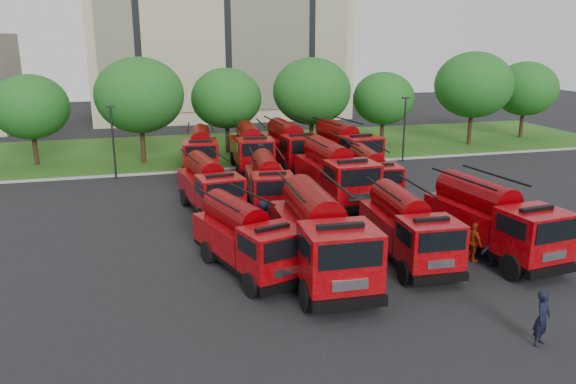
% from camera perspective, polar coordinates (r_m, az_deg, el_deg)
% --- Properties ---
extents(ground, '(140.00, 140.00, 0.00)m').
position_cam_1_polar(ground, '(26.11, 4.50, -6.14)').
color(ground, black).
rests_on(ground, ground).
extents(lawn, '(70.00, 16.00, 0.12)m').
position_cam_1_polar(lawn, '(50.44, -5.36, 4.48)').
color(lawn, '#285516').
rests_on(lawn, ground).
extents(curb, '(70.00, 0.30, 0.14)m').
position_cam_1_polar(curb, '(42.65, -3.50, 2.51)').
color(curb, gray).
rests_on(curb, ground).
extents(apartment_building, '(30.00, 14.18, 25.00)m').
position_cam_1_polar(apartment_building, '(71.58, -7.12, 17.65)').
color(apartment_building, tan).
rests_on(apartment_building, ground).
extents(tree_1, '(5.71, 5.71, 6.98)m').
position_cam_1_polar(tree_1, '(46.77, -24.72, 7.86)').
color(tree_1, '#382314').
rests_on(tree_1, ground).
extents(tree_2, '(6.72, 6.72, 8.22)m').
position_cam_1_polar(tree_2, '(44.55, -14.85, 9.48)').
color(tree_2, '#382314').
rests_on(tree_2, ground).
extents(tree_3, '(5.88, 5.88, 7.19)m').
position_cam_1_polar(tree_3, '(47.66, -6.28, 9.44)').
color(tree_3, '#382314').
rests_on(tree_3, ground).
extents(tree_4, '(6.55, 6.55, 8.01)m').
position_cam_1_polar(tree_4, '(47.73, 2.44, 10.17)').
color(tree_4, '#382314').
rests_on(tree_4, ground).
extents(tree_5, '(5.46, 5.46, 6.68)m').
position_cam_1_polar(tree_5, '(51.25, 9.68, 9.35)').
color(tree_5, '#382314').
rests_on(tree_5, ground).
extents(tree_6, '(6.89, 6.89, 8.42)m').
position_cam_1_polar(tree_6, '(53.69, 18.34, 10.29)').
color(tree_6, '#382314').
rests_on(tree_6, ground).
extents(tree_7, '(6.05, 6.05, 7.39)m').
position_cam_1_polar(tree_7, '(59.42, 22.97, 9.63)').
color(tree_7, '#382314').
rests_on(tree_7, ground).
extents(lamp_post_0, '(0.60, 0.25, 5.11)m').
position_cam_1_polar(lamp_post_0, '(40.64, -17.36, 5.26)').
color(lamp_post_0, black).
rests_on(lamp_post_0, ground).
extents(lamp_post_1, '(0.60, 0.25, 5.11)m').
position_cam_1_polar(lamp_post_1, '(45.37, 11.74, 6.63)').
color(lamp_post_1, black).
rests_on(lamp_post_1, ground).
extents(fire_truck_0, '(4.01, 6.85, 2.95)m').
position_cam_1_polar(fire_truck_0, '(23.64, -4.25, -4.63)').
color(fire_truck_0, black).
rests_on(fire_truck_0, ground).
extents(fire_truck_1, '(3.14, 7.93, 3.56)m').
position_cam_1_polar(fire_truck_1, '(22.91, 3.29, -4.46)').
color(fire_truck_1, black).
rests_on(fire_truck_1, ground).
extents(fire_truck_2, '(2.74, 6.77, 3.03)m').
position_cam_1_polar(fire_truck_2, '(25.19, 12.03, -3.57)').
color(fire_truck_2, black).
rests_on(fire_truck_2, ground).
extents(fire_truck_3, '(3.37, 7.52, 3.31)m').
position_cam_1_polar(fire_truck_3, '(26.90, 20.03, -2.64)').
color(fire_truck_3, black).
rests_on(fire_truck_3, ground).
extents(fire_truck_4, '(3.16, 6.90, 3.03)m').
position_cam_1_polar(fire_truck_4, '(31.86, -7.98, 0.63)').
color(fire_truck_4, black).
rests_on(fire_truck_4, ground).
extents(fire_truck_5, '(2.99, 6.74, 2.97)m').
position_cam_1_polar(fire_truck_5, '(32.33, -2.03, 0.94)').
color(fire_truck_5, black).
rests_on(fire_truck_5, ground).
extents(fire_truck_6, '(3.05, 7.80, 3.51)m').
position_cam_1_polar(fire_truck_6, '(33.60, 4.77, 1.93)').
color(fire_truck_6, black).
rests_on(fire_truck_6, ground).
extents(fire_truck_7, '(2.83, 6.52, 2.88)m').
position_cam_1_polar(fire_truck_7, '(35.10, 8.37, 1.87)').
color(fire_truck_7, black).
rests_on(fire_truck_7, ground).
extents(fire_truck_8, '(3.15, 7.12, 3.14)m').
position_cam_1_polar(fire_truck_8, '(41.54, -8.83, 4.14)').
color(fire_truck_8, black).
rests_on(fire_truck_8, ground).
extents(fire_truck_9, '(3.05, 7.41, 3.30)m').
position_cam_1_polar(fire_truck_9, '(41.66, -3.78, 4.44)').
color(fire_truck_9, black).
rests_on(fire_truck_9, ground).
extents(fire_truck_10, '(3.14, 7.71, 3.44)m').
position_cam_1_polar(fire_truck_10, '(42.22, 0.20, 4.72)').
color(fire_truck_10, black).
rests_on(fire_truck_10, ground).
extents(fire_truck_11, '(3.54, 7.74, 3.40)m').
position_cam_1_polar(fire_truck_11, '(42.22, 5.71, 4.61)').
color(fire_truck_11, black).
rests_on(fire_truck_11, ground).
extents(firefighter_0, '(0.84, 0.78, 1.86)m').
position_cam_1_polar(firefighter_0, '(20.47, 24.13, -13.94)').
color(firefighter_0, black).
rests_on(firefighter_0, ground).
extents(firefighter_1, '(1.01, 0.69, 1.90)m').
position_cam_1_polar(firefighter_1, '(22.37, 4.90, -9.98)').
color(firefighter_1, '#A52B0C').
rests_on(firefighter_1, ground).
extents(firefighter_2, '(0.60, 1.05, 1.79)m').
position_cam_1_polar(firefighter_2, '(26.34, 18.22, -6.71)').
color(firefighter_2, '#A52B0C').
rests_on(firefighter_2, ground).
extents(firefighter_3, '(1.29, 0.86, 1.84)m').
position_cam_1_polar(firefighter_3, '(26.14, 19.90, -7.04)').
color(firefighter_3, black).
rests_on(firefighter_3, ground).
extents(firefighter_4, '(0.99, 1.07, 1.83)m').
position_cam_1_polar(firefighter_4, '(28.17, -2.52, -4.47)').
color(firefighter_4, black).
rests_on(firefighter_4, ground).
extents(firefighter_5, '(1.59, 0.85, 1.64)m').
position_cam_1_polar(firefighter_5, '(35.89, 10.60, -0.32)').
color(firefighter_5, black).
rests_on(firefighter_5, ground).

